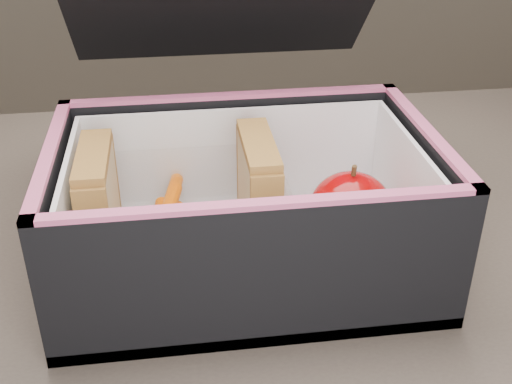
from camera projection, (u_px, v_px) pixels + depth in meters
The scene contains 8 objects.
kitchen_table at pixel (214, 375), 0.55m from camera, with size 1.20×0.80×0.75m.
lunch_bag at pixel (244, 196), 0.51m from camera, with size 0.30×0.33×0.25m.
plastic_tub at pixel (181, 218), 0.51m from camera, with size 0.17×0.12×0.07m, color white, non-canonical shape.
sandwich_left at pixel (100, 207), 0.50m from camera, with size 0.02×0.09×0.10m.
sandwich_right at pixel (258, 195), 0.51m from camera, with size 0.02×0.09×0.10m.
carrot_sticks at pixel (173, 231), 0.52m from camera, with size 0.05×0.14×0.03m.
paper_napkin at pixel (350, 242), 0.54m from camera, with size 0.07×0.08×0.01m, color white.
red_apple at pixel (351, 210), 0.52m from camera, with size 0.08×0.08×0.07m.
Camera 1 is at (-0.02, -0.40, 1.07)m, focal length 45.00 mm.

